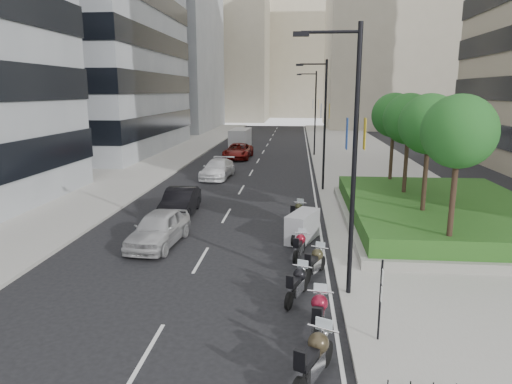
# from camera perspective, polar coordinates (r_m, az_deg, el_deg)

# --- Properties ---
(ground) EXTENTS (160.00, 160.00, 0.00)m
(ground) POSITION_cam_1_polar(r_m,az_deg,el_deg) (15.65, -4.49, -13.83)
(ground) COLOR black
(ground) RESTS_ON ground
(sidewalk_right) EXTENTS (10.00, 100.00, 0.15)m
(sidewalk_right) POSITION_cam_1_polar(r_m,az_deg,el_deg) (44.83, 13.56, 3.35)
(sidewalk_right) COLOR #9E9B93
(sidewalk_right) RESTS_ON ground
(sidewalk_left) EXTENTS (8.00, 100.00, 0.15)m
(sidewalk_left) POSITION_cam_1_polar(r_m,az_deg,el_deg) (46.64, -12.94, 3.73)
(sidewalk_left) COLOR #9E9B93
(sidewalk_left) RESTS_ON ground
(lane_edge) EXTENTS (0.12, 100.00, 0.01)m
(lane_edge) POSITION_cam_1_polar(r_m,az_deg,el_deg) (44.38, 6.76, 3.43)
(lane_edge) COLOR silver
(lane_edge) RESTS_ON ground
(lane_centre) EXTENTS (0.12, 100.00, 0.01)m
(lane_centre) POSITION_cam_1_polar(r_m,az_deg,el_deg) (44.53, 0.04, 3.55)
(lane_centre) COLOR silver
(lane_centre) RESTS_ON ground
(building_grey_far) EXTENTS (22.00, 26.00, 30.00)m
(building_grey_far) POSITION_cam_1_polar(r_m,az_deg,el_deg) (88.26, -12.87, 17.44)
(building_grey_far) COLOR gray
(building_grey_far) RESTS_ON ground
(building_cream_right) EXTENTS (28.00, 24.00, 36.00)m
(building_cream_right) POSITION_cam_1_polar(r_m,az_deg,el_deg) (96.47, 17.80, 18.52)
(building_cream_right) COLOR #B7AD93
(building_cream_right) RESTS_ON ground
(building_cream_left) EXTENTS (26.00, 24.00, 34.00)m
(building_cream_left) POSITION_cam_1_polar(r_m,az_deg,el_deg) (116.08, -5.21, 17.42)
(building_cream_left) COLOR #B7AD93
(building_cream_left) RESTS_ON ground
(building_cream_centre) EXTENTS (30.00, 24.00, 38.00)m
(building_cream_centre) POSITION_cam_1_polar(r_m,az_deg,el_deg) (134.36, 5.23, 17.60)
(building_cream_centre) COLOR #B7AD93
(building_cream_centre) RESTS_ON ground
(planter) EXTENTS (10.00, 14.00, 0.40)m
(planter) POSITION_cam_1_polar(r_m,az_deg,el_deg) (25.83, 22.03, -3.20)
(planter) COLOR gray
(planter) RESTS_ON sidewalk_right
(hedge) EXTENTS (9.40, 13.40, 0.80)m
(hedge) POSITION_cam_1_polar(r_m,az_deg,el_deg) (25.69, 22.14, -1.91)
(hedge) COLOR #14491A
(hedge) RESTS_ON planter
(tree_0) EXTENTS (2.80, 2.80, 6.30)m
(tree_0) POSITION_cam_1_polar(r_m,az_deg,el_deg) (18.87, 24.05, 6.85)
(tree_0) COLOR #332319
(tree_0) RESTS_ON planter
(tree_1) EXTENTS (2.80, 2.80, 6.30)m
(tree_1) POSITION_cam_1_polar(r_m,az_deg,el_deg) (22.69, 20.85, 7.89)
(tree_1) COLOR #332319
(tree_1) RESTS_ON planter
(tree_2) EXTENTS (2.80, 2.80, 6.30)m
(tree_2) POSITION_cam_1_polar(r_m,az_deg,el_deg) (26.56, 18.57, 8.61)
(tree_2) COLOR #332319
(tree_2) RESTS_ON planter
(tree_3) EXTENTS (2.80, 2.80, 6.30)m
(tree_3) POSITION_cam_1_polar(r_m,az_deg,el_deg) (30.46, 16.86, 9.14)
(tree_3) COLOR #332319
(tree_3) RESTS_ON planter
(lamp_post_0) EXTENTS (2.34, 0.45, 9.00)m
(lamp_post_0) POSITION_cam_1_polar(r_m,az_deg,el_deg) (15.03, 11.67, 5.11)
(lamp_post_0) COLOR black
(lamp_post_0) RESTS_ON ground
(lamp_post_1) EXTENTS (2.34, 0.45, 9.00)m
(lamp_post_1) POSITION_cam_1_polar(r_m,az_deg,el_deg) (31.91, 8.33, 9.02)
(lamp_post_1) COLOR black
(lamp_post_1) RESTS_ON ground
(lamp_post_2) EXTENTS (2.34, 0.45, 9.00)m
(lamp_post_2) POSITION_cam_1_polar(r_m,az_deg,el_deg) (49.88, 7.25, 10.26)
(lamp_post_2) COLOR black
(lamp_post_2) RESTS_ON ground
(parking_sign) EXTENTS (0.06, 0.32, 2.50)m
(parking_sign) POSITION_cam_1_polar(r_m,az_deg,el_deg) (13.23, 15.29, -12.42)
(parking_sign) COLOR black
(parking_sign) RESTS_ON ground
(motorcycle_0) EXTENTS (1.19, 2.28, 1.21)m
(motorcycle_0) POSITION_cam_1_polar(r_m,az_deg,el_deg) (11.72, 7.25, -20.02)
(motorcycle_0) COLOR black
(motorcycle_0) RESTS_ON ground
(motorcycle_1) EXTENTS (0.77, 2.30, 1.15)m
(motorcycle_1) POSITION_cam_1_polar(r_m,az_deg,el_deg) (13.72, 7.83, -15.05)
(motorcycle_1) COLOR black
(motorcycle_1) RESTS_ON ground
(motorcycle_2) EXTENTS (0.92, 2.02, 1.05)m
(motorcycle_2) POSITION_cam_1_polar(r_m,az_deg,el_deg) (15.77, 5.20, -11.38)
(motorcycle_2) COLOR black
(motorcycle_2) RESTS_ON ground
(motorcycle_3) EXTENTS (1.01, 1.96, 1.04)m
(motorcycle_3) POSITION_cam_1_polar(r_m,az_deg,el_deg) (17.68, 7.39, -8.74)
(motorcycle_3) COLOR black
(motorcycle_3) RESTS_ON ground
(motorcycle_4) EXTENTS (0.70, 1.93, 0.97)m
(motorcycle_4) POSITION_cam_1_polar(r_m,az_deg,el_deg) (19.55, 5.47, -6.70)
(motorcycle_4) COLOR black
(motorcycle_4) RESTS_ON ground
(motorcycle_5) EXTENTS (1.69, 2.47, 1.39)m
(motorcycle_5) POSITION_cam_1_polar(r_m,az_deg,el_deg) (21.61, 5.83, -4.34)
(motorcycle_5) COLOR black
(motorcycle_5) RESTS_ON ground
(motorcycle_6) EXTENTS (0.89, 2.05, 1.05)m
(motorcycle_6) POSITION_cam_1_polar(r_m,az_deg,el_deg) (24.48, 5.17, -2.63)
(motorcycle_6) COLOR black
(motorcycle_6) RESTS_ON ground
(car_a) EXTENTS (2.24, 4.78, 1.58)m
(car_a) POSITION_cam_1_polar(r_m,az_deg,el_deg) (21.40, -12.08, -4.47)
(car_a) COLOR #B2B1B4
(car_a) RESTS_ON ground
(car_b) EXTENTS (1.76, 4.68, 1.53)m
(car_b) POSITION_cam_1_polar(r_m,az_deg,el_deg) (26.31, -9.46, -1.23)
(car_b) COLOR black
(car_b) RESTS_ON ground
(car_c) EXTENTS (2.46, 5.31, 1.50)m
(car_c) POSITION_cam_1_polar(r_m,az_deg,el_deg) (37.24, -4.83, 2.90)
(car_c) COLOR white
(car_c) RESTS_ON ground
(car_d) EXTENTS (2.83, 5.77, 1.58)m
(car_d) POSITION_cam_1_polar(r_m,az_deg,el_deg) (48.02, -2.26, 5.14)
(car_d) COLOR maroon
(car_d) RESTS_ON ground
(delivery_van) EXTENTS (2.29, 5.60, 2.32)m
(delivery_van) POSITION_cam_1_polar(r_m,az_deg,el_deg) (57.13, -2.01, 6.61)
(delivery_van) COLOR #B1B1B4
(delivery_van) RESTS_ON ground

